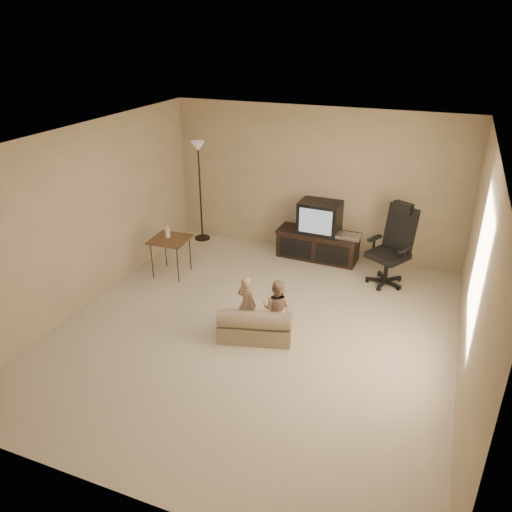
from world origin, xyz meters
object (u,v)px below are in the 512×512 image
at_px(tv_stand, 319,235).
at_px(floor_lamp, 199,169).
at_px(child_sofa, 255,326).
at_px(toddler_right, 277,308).
at_px(office_chair, 391,256).
at_px(toddler_left, 247,303).
at_px(side_table, 170,239).

bearing_deg(tv_stand, floor_lamp, -178.70).
xyz_separation_m(child_sofa, toddler_right, (0.23, 0.17, 0.21)).
distance_m(office_chair, toddler_left, 2.54).
height_order(tv_stand, child_sofa, tv_stand).
distance_m(tv_stand, child_sofa, 2.66).
bearing_deg(floor_lamp, side_table, -81.91).
distance_m(tv_stand, office_chair, 1.34).
distance_m(child_sofa, toddler_right, 0.36).
xyz_separation_m(tv_stand, toddler_left, (-0.29, -2.48, -0.03)).
height_order(floor_lamp, toddler_right, floor_lamp).
height_order(tv_stand, toddler_right, tv_stand).
distance_m(side_table, floor_lamp, 1.65).
bearing_deg(toddler_left, office_chair, -113.72).
relative_size(tv_stand, side_table, 1.70).
height_order(child_sofa, toddler_left, toddler_left).
distance_m(floor_lamp, toddler_left, 3.31).
bearing_deg(office_chair, tv_stand, -171.57).
bearing_deg(toddler_right, child_sofa, 34.85).
relative_size(side_table, toddler_right, 1.05).
bearing_deg(toddler_left, tv_stand, -82.87).
xyz_separation_m(toddler_left, toddler_right, (0.41, 0.01, 0.01)).
bearing_deg(office_chair, side_table, -134.72).
xyz_separation_m(tv_stand, toddler_right, (0.12, -2.47, -0.02)).
xyz_separation_m(side_table, floor_lamp, (-0.21, 1.47, 0.73)).
xyz_separation_m(office_chair, toddler_right, (-1.14, -2.01, -0.06)).
distance_m(floor_lamp, toddler_right, 3.56).
bearing_deg(floor_lamp, child_sofa, -51.50).
xyz_separation_m(floor_lamp, child_sofa, (2.13, -2.67, -1.15)).
bearing_deg(floor_lamp, toddler_right, -46.73).
xyz_separation_m(office_chair, floor_lamp, (-3.49, 0.49, 0.87)).
bearing_deg(side_table, toddler_right, -25.69).
bearing_deg(side_table, tv_stand, 35.38).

